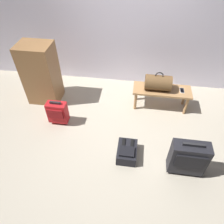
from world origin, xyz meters
The scene contains 9 objects.
ground_plane centered at (0.00, 0.00, 0.00)m, with size 6.60×6.60×0.00m, color #B2A893.
back_wall centered at (0.00, 1.60, 1.40)m, with size 6.00×0.10×2.80m, color silver.
bench centered at (0.65, 0.83, 0.33)m, with size 1.00×0.36×0.39m.
duffel_bag_brown centered at (0.56, 0.83, 0.52)m, with size 0.44×0.26×0.34m.
cell_phone centered at (0.99, 0.84, 0.40)m, with size 0.07×0.14×0.01m.
suitcase_upright_charcoal centered at (0.96, -0.48, 0.31)m, with size 0.47×0.22×0.60m.
suitcase_small_red centered at (-1.04, 0.17, 0.24)m, with size 0.32×0.18×0.46m.
backpack_dark centered at (0.16, -0.35, 0.09)m, with size 0.28×0.38×0.21m.
side_cabinet centered at (-1.48, 0.76, 0.55)m, with size 0.56×0.44×1.10m.
Camera 1 is at (0.19, -2.14, 2.62)m, focal length 33.47 mm.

